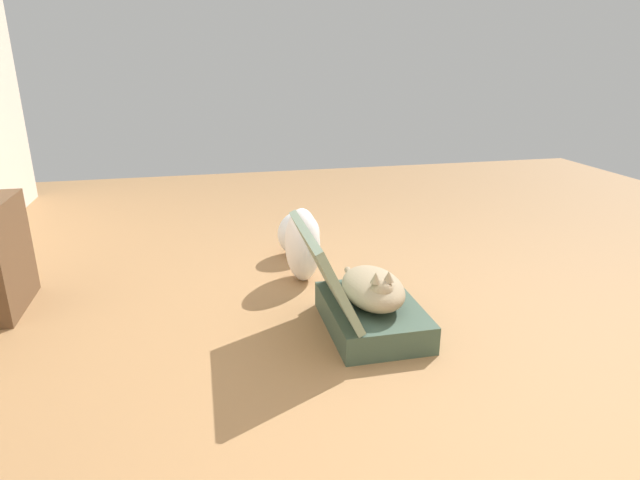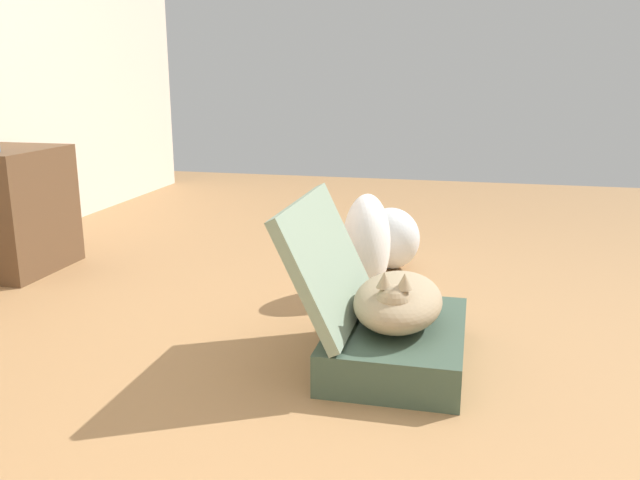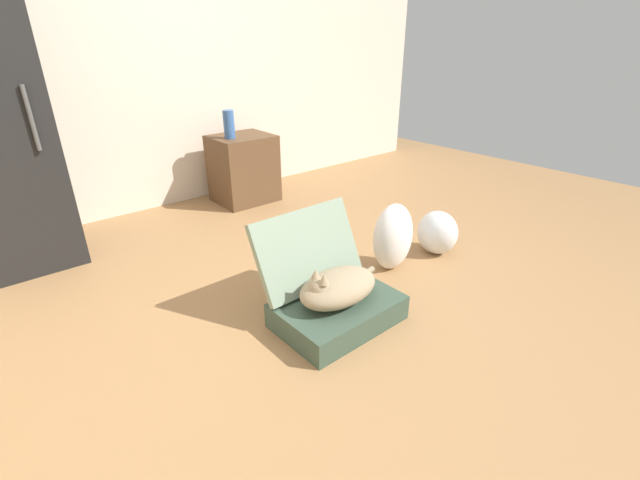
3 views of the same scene
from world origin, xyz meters
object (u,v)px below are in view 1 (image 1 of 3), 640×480
object	(u,v)px
plastic_bag_white	(302,245)
plastic_bag_clear	(299,234)
cat	(373,288)
suitcase_base	(372,315)

from	to	relation	value
plastic_bag_white	plastic_bag_clear	world-z (taller)	plastic_bag_white
plastic_bag_clear	cat	bearing A→B (deg)	-171.59
suitcase_base	plastic_bag_white	bearing A→B (deg)	17.80
cat	plastic_bag_white	size ratio (longest dim) A/B	1.20
plastic_bag_white	cat	bearing A→B (deg)	-162.41
suitcase_base	cat	world-z (taller)	cat
suitcase_base	plastic_bag_clear	size ratio (longest dim) A/B	2.07
plastic_bag_white	plastic_bag_clear	distance (m)	0.41
suitcase_base	plastic_bag_white	xyz separation A→B (m)	(0.66, 0.21, 0.15)
plastic_bag_clear	plastic_bag_white	bearing A→B (deg)	172.41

